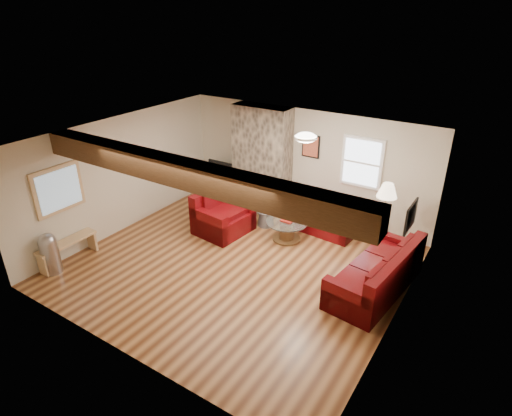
{
  "coord_description": "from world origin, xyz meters",
  "views": [
    {
      "loc": [
        4.09,
        -5.64,
        4.6
      ],
      "look_at": [
        0.19,
        0.4,
        1.12
      ],
      "focal_mm": 30.0,
      "sensor_mm": 36.0,
      "label": 1
    }
  ],
  "objects_px": {
    "tv_cabinet": "(226,188)",
    "floor_lamp": "(387,194)",
    "armchair_red": "(223,213)",
    "loveseat": "(326,215)",
    "sofa_three": "(376,270)",
    "television": "(225,170)",
    "coffee_table": "(287,230)"
  },
  "relations": [
    {
      "from": "tv_cabinet",
      "to": "floor_lamp",
      "type": "height_order",
      "value": "floor_lamp"
    },
    {
      "from": "armchair_red",
      "to": "tv_cabinet",
      "type": "relative_size",
      "value": 1.18
    },
    {
      "from": "loveseat",
      "to": "floor_lamp",
      "type": "relative_size",
      "value": 0.93
    },
    {
      "from": "sofa_three",
      "to": "television",
      "type": "relative_size",
      "value": 2.47
    },
    {
      "from": "sofa_three",
      "to": "television",
      "type": "distance_m",
      "value": 4.97
    },
    {
      "from": "tv_cabinet",
      "to": "television",
      "type": "bearing_deg",
      "value": 0.0
    },
    {
      "from": "loveseat",
      "to": "tv_cabinet",
      "type": "bearing_deg",
      "value": 178.55
    },
    {
      "from": "floor_lamp",
      "to": "armchair_red",
      "type": "bearing_deg",
      "value": -162.92
    },
    {
      "from": "loveseat",
      "to": "television",
      "type": "relative_size",
      "value": 1.61
    },
    {
      "from": "sofa_three",
      "to": "armchair_red",
      "type": "xyz_separation_m",
      "value": [
        -3.5,
        0.27,
        0.03
      ]
    },
    {
      "from": "armchair_red",
      "to": "floor_lamp",
      "type": "relative_size",
      "value": 0.73
    },
    {
      "from": "tv_cabinet",
      "to": "floor_lamp",
      "type": "distance_m",
      "value": 4.45
    },
    {
      "from": "television",
      "to": "loveseat",
      "type": "bearing_deg",
      "value": -5.8
    },
    {
      "from": "loveseat",
      "to": "armchair_red",
      "type": "bearing_deg",
      "value": -141.35
    },
    {
      "from": "armchair_red",
      "to": "coffee_table",
      "type": "relative_size",
      "value": 1.24
    },
    {
      "from": "loveseat",
      "to": "coffee_table",
      "type": "distance_m",
      "value": 0.98
    },
    {
      "from": "tv_cabinet",
      "to": "television",
      "type": "xyz_separation_m",
      "value": [
        0.0,
        0.0,
        0.49
      ]
    },
    {
      "from": "sofa_three",
      "to": "tv_cabinet",
      "type": "distance_m",
      "value": 4.96
    },
    {
      "from": "tv_cabinet",
      "to": "sofa_three",
      "type": "bearing_deg",
      "value": -21.77
    },
    {
      "from": "loveseat",
      "to": "coffee_table",
      "type": "xyz_separation_m",
      "value": [
        -0.51,
        -0.83,
        -0.16
      ]
    },
    {
      "from": "sofa_three",
      "to": "television",
      "type": "height_order",
      "value": "television"
    },
    {
      "from": "television",
      "to": "coffee_table",
      "type": "bearing_deg",
      "value": -24.72
    },
    {
      "from": "television",
      "to": "floor_lamp",
      "type": "bearing_deg",
      "value": -7.8
    },
    {
      "from": "television",
      "to": "floor_lamp",
      "type": "relative_size",
      "value": 0.57
    },
    {
      "from": "coffee_table",
      "to": "tv_cabinet",
      "type": "distance_m",
      "value": 2.69
    },
    {
      "from": "loveseat",
      "to": "floor_lamp",
      "type": "bearing_deg",
      "value": -7.85
    },
    {
      "from": "sofa_three",
      "to": "tv_cabinet",
      "type": "height_order",
      "value": "sofa_three"
    },
    {
      "from": "loveseat",
      "to": "television",
      "type": "bearing_deg",
      "value": 178.55
    },
    {
      "from": "television",
      "to": "tv_cabinet",
      "type": "bearing_deg",
      "value": 0.0
    },
    {
      "from": "armchair_red",
      "to": "tv_cabinet",
      "type": "distance_m",
      "value": 1.93
    },
    {
      "from": "sofa_three",
      "to": "tv_cabinet",
      "type": "relative_size",
      "value": 2.29
    },
    {
      "from": "sofa_three",
      "to": "floor_lamp",
      "type": "height_order",
      "value": "floor_lamp"
    }
  ]
}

